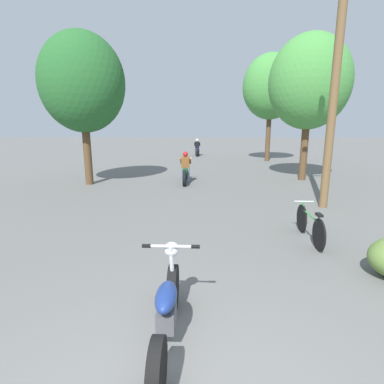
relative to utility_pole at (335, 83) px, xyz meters
name	(u,v)px	position (x,y,z in m)	size (l,w,h in m)	color
utility_pole	(335,83)	(0.00, 0.00, 0.00)	(1.10, 0.24, 7.08)	brown
roadside_tree_right_near	(310,83)	(0.85, 4.74, 0.62)	(3.48, 3.14, 6.27)	#513A23
roadside_tree_right_far	(271,87)	(0.76, 12.16, 1.31)	(3.73, 3.36, 7.11)	#513A23
roadside_tree_left	(82,83)	(-8.53, 3.32, 0.46)	(3.39, 3.05, 6.05)	#513A23
motorcycle_foreground	(167,310)	(-4.09, -6.02, -3.22)	(0.73, 2.04, 1.00)	black
motorcycle_rider_lead	(185,171)	(-4.47, 3.82, -3.11)	(0.50, 2.19, 1.36)	black
motorcycle_rider_far	(197,149)	(-4.22, 15.60, -3.10)	(0.50, 2.00, 1.38)	black
bicycle_parked	(310,225)	(-1.37, -2.77, -3.28)	(0.44, 1.73, 0.76)	black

